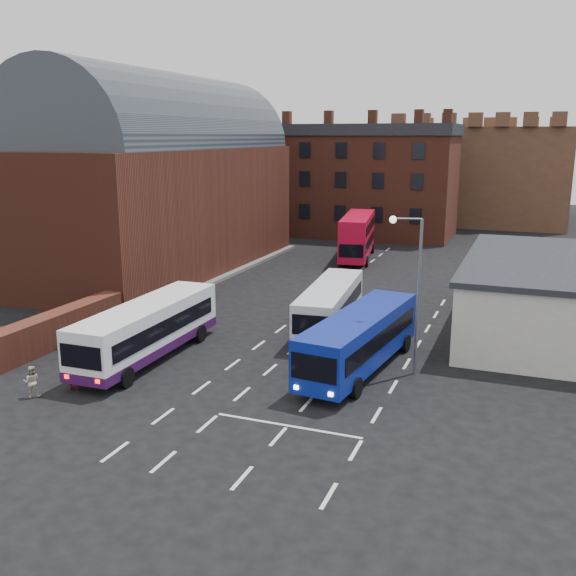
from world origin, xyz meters
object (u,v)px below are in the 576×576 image
(bus_white_outbound, at_px, (147,327))
(pedestrian_red, at_px, (73,371))
(street_lamp, at_px, (413,281))
(bus_white_inbound, at_px, (330,304))
(bus_red_double, at_px, (357,236))
(bus_blue, at_px, (360,337))
(pedestrian_beige, at_px, (32,381))

(bus_white_outbound, xyz_separation_m, pedestrian_red, (-0.87, -4.66, -0.82))
(bus_white_outbound, xyz_separation_m, street_lamp, (12.72, 2.61, 2.84))
(bus_white_inbound, relative_size, street_lamp, 1.32)
(bus_red_double, bearing_deg, bus_white_outbound, 75.13)
(bus_blue, distance_m, street_lamp, 3.73)
(bus_white_inbound, relative_size, bus_blue, 0.95)
(pedestrian_red, xyz_separation_m, pedestrian_beige, (-1.07, -1.37, -0.15))
(street_lamp, bearing_deg, pedestrian_beige, -149.47)
(bus_blue, distance_m, pedestrian_beige, 14.87)
(street_lamp, bearing_deg, pedestrian_red, -151.84)
(street_lamp, bearing_deg, bus_red_double, 110.03)
(bus_white_inbound, bearing_deg, bus_red_double, -84.65)
(pedestrian_red, bearing_deg, bus_blue, -167.01)
(bus_red_double, relative_size, pedestrian_red, 6.06)
(bus_blue, bearing_deg, pedestrian_red, 38.37)
(bus_white_inbound, xyz_separation_m, bus_blue, (3.29, -5.74, 0.08))
(street_lamp, bearing_deg, bus_blue, -171.11)
(bus_white_inbound, bearing_deg, pedestrian_red, 52.14)
(pedestrian_red, distance_m, pedestrian_beige, 1.75)
(bus_white_outbound, distance_m, bus_red_double, 29.81)
(bus_blue, bearing_deg, pedestrian_beige, 40.71)
(bus_white_inbound, height_order, bus_blue, bus_blue)
(bus_white_inbound, relative_size, pedestrian_beige, 7.02)
(bus_red_double, distance_m, pedestrian_red, 34.55)
(bus_blue, xyz_separation_m, street_lamp, (2.35, 0.37, 2.87))
(bus_white_outbound, bearing_deg, bus_red_double, 83.82)
(bus_white_inbound, height_order, pedestrian_beige, bus_white_inbound)
(bus_blue, xyz_separation_m, pedestrian_red, (-11.24, -6.91, -0.79))
(bus_red_double, bearing_deg, pedestrian_beige, 72.98)
(bus_red_double, xyz_separation_m, pedestrian_beige, (-4.80, -35.70, -1.45))
(street_lamp, distance_m, pedestrian_red, 15.84)
(bus_blue, height_order, bus_red_double, bus_red_double)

